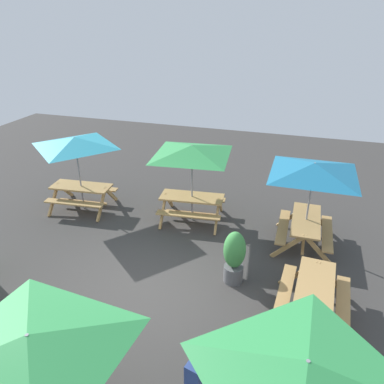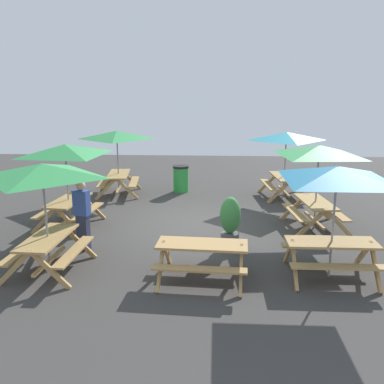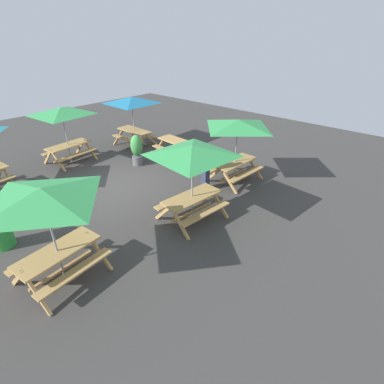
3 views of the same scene
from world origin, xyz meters
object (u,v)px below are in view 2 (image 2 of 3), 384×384
object	(u,v)px
picnic_table_2	(117,140)
trash_bin_green	(181,179)
potted_plant_0	(230,222)
person_standing	(82,214)
picnic_table_5	(43,179)
picnic_table_6	(286,141)
picnic_table_0	(319,157)
picnic_table_4	(336,182)
picnic_table_3	(202,253)
picnic_table_1	(65,156)

from	to	relation	value
picnic_table_2	trash_bin_green	distance (m)	2.73
potted_plant_0	person_standing	size ratio (longest dim) A/B	0.77
picnic_table_5	picnic_table_6	distance (m)	8.88
picnic_table_0	picnic_table_4	bearing A→B (deg)	-13.11
picnic_table_3	person_standing	bearing A→B (deg)	155.91
picnic_table_0	potted_plant_0	world-z (taller)	picnic_table_0
picnic_table_2	picnic_table_4	bearing A→B (deg)	34.61
picnic_table_5	potted_plant_0	xyz separation A→B (m)	(-1.47, 3.85, -1.32)
picnic_table_3	person_standing	size ratio (longest dim) A/B	1.13
picnic_table_4	picnic_table_1	bearing A→B (deg)	155.16
picnic_table_3	picnic_table_6	xyz separation A→B (m)	(-6.86, 2.69, 1.43)
picnic_table_0	trash_bin_green	xyz separation A→B (m)	(-4.05, -4.01, -1.49)
picnic_table_0	picnic_table_2	xyz separation A→B (m)	(-3.56, -6.24, 0.00)
trash_bin_green	potted_plant_0	distance (m)	6.00
potted_plant_0	picnic_table_0	bearing A→B (deg)	125.76
picnic_table_1	picnic_table_4	distance (m)	7.06
picnic_table_3	trash_bin_green	distance (m)	7.55
trash_bin_green	picnic_table_1	bearing A→B (deg)	-33.22
picnic_table_6	person_standing	bearing A→B (deg)	-51.54
picnic_table_1	trash_bin_green	world-z (taller)	picnic_table_1
picnic_table_2	picnic_table_5	distance (m)	6.74
picnic_table_1	trash_bin_green	size ratio (longest dim) A/B	2.87
picnic_table_2	trash_bin_green	world-z (taller)	picnic_table_2
picnic_table_0	picnic_table_1	world-z (taller)	same
picnic_table_3	potted_plant_0	bearing A→B (deg)	73.83
picnic_table_2	potted_plant_0	xyz separation A→B (m)	(5.28, 3.86, -1.32)
picnic_table_5	picnic_table_1	bearing A→B (deg)	-166.62
picnic_table_6	potted_plant_0	world-z (taller)	picnic_table_6
person_standing	picnic_table_0	bearing A→B (deg)	32.51
trash_bin_green	person_standing	xyz separation A→B (m)	(5.97, -1.86, 0.39)
person_standing	potted_plant_0	bearing A→B (deg)	17.71
picnic_table_4	picnic_table_5	xyz separation A→B (m)	(0.01, -5.84, 0.00)
trash_bin_green	picnic_table_6	bearing A→B (deg)	80.50
picnic_table_0	picnic_table_4	xyz separation A→B (m)	(3.17, -0.39, 0.00)
picnic_table_5	potted_plant_0	bearing A→B (deg)	113.45
trash_bin_green	person_standing	bearing A→B (deg)	-17.35
picnic_table_4	picnic_table_6	xyz separation A→B (m)	(-6.61, 0.08, 0.00)
picnic_table_2	picnic_table_1	bearing A→B (deg)	-14.81
picnic_table_4	picnic_table_6	distance (m)	6.61
picnic_table_4	trash_bin_green	size ratio (longest dim) A/B	2.89
trash_bin_green	picnic_table_0	bearing A→B (deg)	44.71
picnic_table_2	picnic_table_3	bearing A→B (deg)	18.54
picnic_table_3	trash_bin_green	bearing A→B (deg)	101.32
picnic_table_3	picnic_table_5	xyz separation A→B (m)	(-0.24, -3.23, 1.43)
picnic_table_4	picnic_table_6	bearing A→B (deg)	89.33
picnic_table_4	trash_bin_green	world-z (taller)	picnic_table_4
picnic_table_2	potted_plant_0	bearing A→B (deg)	29.80
trash_bin_green	picnic_table_5	bearing A→B (deg)	-17.03
picnic_table_2	picnic_table_4	xyz separation A→B (m)	(6.73, 5.85, 0.00)
picnic_table_1	picnic_table_4	world-z (taller)	same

